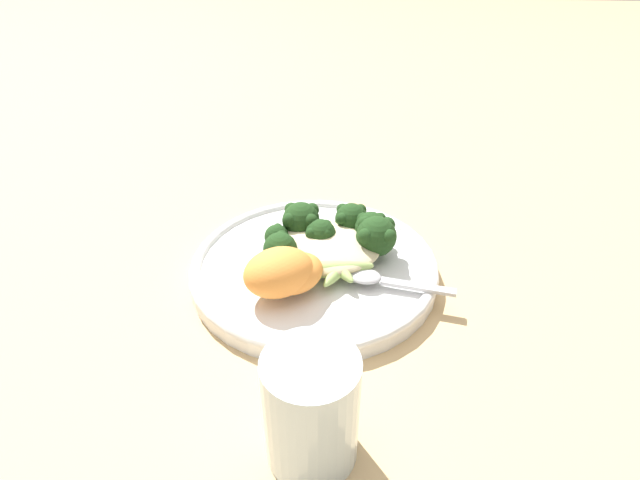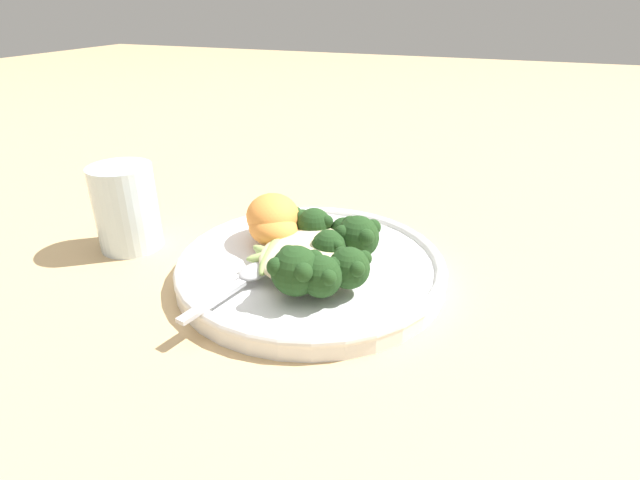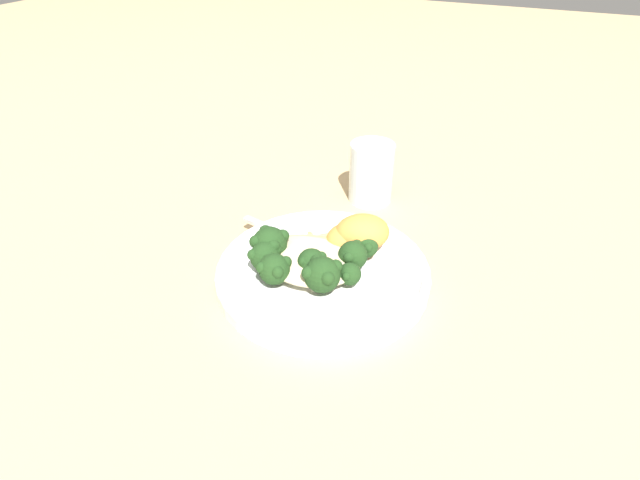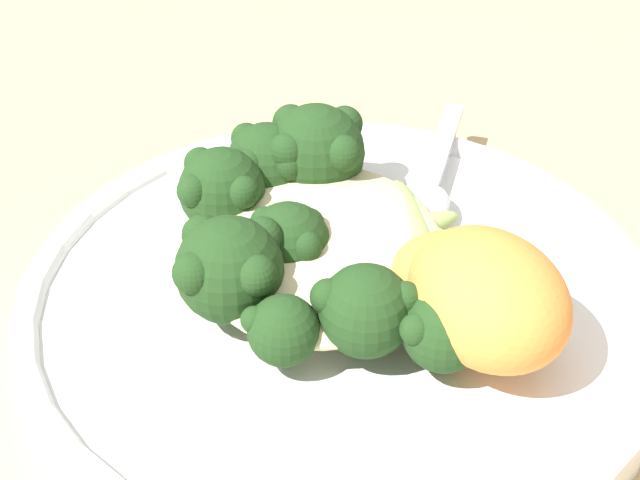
{
  "view_description": "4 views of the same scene",
  "coord_description": "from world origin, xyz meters",
  "px_view_note": "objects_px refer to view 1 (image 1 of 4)",
  "views": [
    {
      "loc": [
        -0.02,
        0.45,
        0.33
      ],
      "look_at": [
        0.01,
        0.01,
        0.04
      ],
      "focal_mm": 28.0,
      "sensor_mm": 36.0,
      "label": 1
    },
    {
      "loc": [
        -0.39,
        -0.15,
        0.25
      ],
      "look_at": [
        0.01,
        0.0,
        0.04
      ],
      "focal_mm": 28.0,
      "sensor_mm": 36.0,
      "label": 2
    },
    {
      "loc": [
        0.2,
        -0.43,
        0.4
      ],
      "look_at": [
        0.01,
        0.01,
        0.06
      ],
      "focal_mm": 28.0,
      "sensor_mm": 36.0,
      "label": 3
    },
    {
      "loc": [
        0.34,
        0.02,
        0.3
      ],
      "look_at": [
        -0.0,
        0.0,
        0.03
      ],
      "focal_mm": 60.0,
      "sensor_mm": 36.0,
      "label": 4
    }
  ],
  "objects_px": {
    "broccoli_stalk_6": "(290,253)",
    "plate": "(314,266)",
    "broccoli_stalk_3": "(324,241)",
    "broccoli_stalk_7": "(295,268)",
    "quinoa_mound": "(321,246)",
    "broccoli_stalk_0": "(373,239)",
    "spoon": "(377,279)",
    "broccoli_stalk_4": "(307,227)",
    "broccoli_stalk_5": "(293,246)",
    "broccoli_stalk_2": "(350,226)",
    "water_glass": "(307,409)",
    "broccoli_stalk_1": "(365,236)",
    "sweet_potato_chunk_0": "(295,273)",
    "sweet_potato_chunk_1": "(279,272)"
  },
  "relations": [
    {
      "from": "plate",
      "to": "broccoli_stalk_2",
      "type": "height_order",
      "value": "broccoli_stalk_2"
    },
    {
      "from": "spoon",
      "to": "water_glass",
      "type": "xyz_separation_m",
      "value": [
        0.06,
        0.18,
        0.02
      ]
    },
    {
      "from": "broccoli_stalk_0",
      "to": "sweet_potato_chunk_1",
      "type": "xyz_separation_m",
      "value": [
        0.09,
        0.06,
        0.0
      ]
    },
    {
      "from": "broccoli_stalk_6",
      "to": "water_glass",
      "type": "relative_size",
      "value": 1.04
    },
    {
      "from": "broccoli_stalk_4",
      "to": "sweet_potato_chunk_0",
      "type": "relative_size",
      "value": 1.93
    },
    {
      "from": "broccoli_stalk_1",
      "to": "water_glass",
      "type": "distance_m",
      "value": 0.24
    },
    {
      "from": "broccoli_stalk_0",
      "to": "broccoli_stalk_1",
      "type": "relative_size",
      "value": 0.7
    },
    {
      "from": "broccoli_stalk_2",
      "to": "spoon",
      "type": "xyz_separation_m",
      "value": [
        -0.03,
        0.08,
        -0.01
      ]
    },
    {
      "from": "spoon",
      "to": "quinoa_mound",
      "type": "bearing_deg",
      "value": 154.8
    },
    {
      "from": "broccoli_stalk_0",
      "to": "broccoli_stalk_4",
      "type": "distance_m",
      "value": 0.08
    },
    {
      "from": "sweet_potato_chunk_0",
      "to": "spoon",
      "type": "bearing_deg",
      "value": -171.95
    },
    {
      "from": "spoon",
      "to": "water_glass",
      "type": "relative_size",
      "value": 1.18
    },
    {
      "from": "sweet_potato_chunk_0",
      "to": "spoon",
      "type": "xyz_separation_m",
      "value": [
        -0.08,
        -0.01,
        -0.01
      ]
    },
    {
      "from": "water_glass",
      "to": "sweet_potato_chunk_1",
      "type": "bearing_deg",
      "value": -76.18
    },
    {
      "from": "broccoli_stalk_2",
      "to": "broccoli_stalk_3",
      "type": "distance_m",
      "value": 0.04
    },
    {
      "from": "broccoli_stalk_4",
      "to": "broccoli_stalk_7",
      "type": "height_order",
      "value": "broccoli_stalk_4"
    },
    {
      "from": "broccoli_stalk_0",
      "to": "broccoli_stalk_3",
      "type": "relative_size",
      "value": 0.98
    },
    {
      "from": "broccoli_stalk_6",
      "to": "sweet_potato_chunk_0",
      "type": "xyz_separation_m",
      "value": [
        -0.01,
        0.03,
        0.0
      ]
    },
    {
      "from": "broccoli_stalk_3",
      "to": "broccoli_stalk_7",
      "type": "relative_size",
      "value": 0.67
    },
    {
      "from": "sweet_potato_chunk_1",
      "to": "broccoli_stalk_0",
      "type": "bearing_deg",
      "value": -144.93
    },
    {
      "from": "quinoa_mound",
      "to": "broccoli_stalk_6",
      "type": "distance_m",
      "value": 0.04
    },
    {
      "from": "broccoli_stalk_2",
      "to": "broccoli_stalk_7",
      "type": "bearing_deg",
      "value": 152.17
    },
    {
      "from": "quinoa_mound",
      "to": "broccoli_stalk_0",
      "type": "relative_size",
      "value": 1.52
    },
    {
      "from": "broccoli_stalk_6",
      "to": "broccoli_stalk_7",
      "type": "xyz_separation_m",
      "value": [
        -0.01,
        0.02,
        -0.0
      ]
    },
    {
      "from": "quinoa_mound",
      "to": "sweet_potato_chunk_1",
      "type": "xyz_separation_m",
      "value": [
        0.04,
        0.06,
        0.01
      ]
    },
    {
      "from": "broccoli_stalk_1",
      "to": "broccoli_stalk_3",
      "type": "distance_m",
      "value": 0.05
    },
    {
      "from": "spoon",
      "to": "broccoli_stalk_4",
      "type": "bearing_deg",
      "value": 150.5
    },
    {
      "from": "plate",
      "to": "broccoli_stalk_5",
      "type": "distance_m",
      "value": 0.03
    },
    {
      "from": "broccoli_stalk_1",
      "to": "broccoli_stalk_7",
      "type": "distance_m",
      "value": 0.09
    },
    {
      "from": "plate",
      "to": "broccoli_stalk_3",
      "type": "relative_size",
      "value": 3.29
    },
    {
      "from": "quinoa_mound",
      "to": "broccoli_stalk_6",
      "type": "relative_size",
      "value": 1.23
    },
    {
      "from": "quinoa_mound",
      "to": "water_glass",
      "type": "xyz_separation_m",
      "value": [
        -0.0,
        0.22,
        0.01
      ]
    },
    {
      "from": "spoon",
      "to": "broccoli_stalk_5",
      "type": "bearing_deg",
      "value": 166.34
    },
    {
      "from": "broccoli_stalk_4",
      "to": "broccoli_stalk_5",
      "type": "relative_size",
      "value": 1.18
    },
    {
      "from": "quinoa_mound",
      "to": "water_glass",
      "type": "height_order",
      "value": "water_glass"
    },
    {
      "from": "broccoli_stalk_7",
      "to": "spoon",
      "type": "relative_size",
      "value": 1.09
    },
    {
      "from": "broccoli_stalk_0",
      "to": "spoon",
      "type": "relative_size",
      "value": 0.72
    },
    {
      "from": "water_glass",
      "to": "broccoli_stalk_5",
      "type": "bearing_deg",
      "value": -81.89
    },
    {
      "from": "broccoli_stalk_1",
      "to": "water_glass",
      "type": "relative_size",
      "value": 1.21
    },
    {
      "from": "broccoli_stalk_4",
      "to": "water_glass",
      "type": "relative_size",
      "value": 1.25
    },
    {
      "from": "plate",
      "to": "broccoli_stalk_7",
      "type": "bearing_deg",
      "value": 64.84
    },
    {
      "from": "sweet_potato_chunk_1",
      "to": "water_glass",
      "type": "height_order",
      "value": "water_glass"
    },
    {
      "from": "broccoli_stalk_4",
      "to": "sweet_potato_chunk_0",
      "type": "bearing_deg",
      "value": 143.38
    },
    {
      "from": "quinoa_mound",
      "to": "broccoli_stalk_3",
      "type": "xyz_separation_m",
      "value": [
        -0.0,
        -0.0,
        0.0
      ]
    },
    {
      "from": "broccoli_stalk_5",
      "to": "spoon",
      "type": "relative_size",
      "value": 0.9
    },
    {
      "from": "broccoli_stalk_3",
      "to": "broccoli_stalk_7",
      "type": "bearing_deg",
      "value": 125.63
    },
    {
      "from": "broccoli_stalk_6",
      "to": "plate",
      "type": "bearing_deg",
      "value": -134.82
    },
    {
      "from": "broccoli_stalk_4",
      "to": "broccoli_stalk_7",
      "type": "distance_m",
      "value": 0.07
    },
    {
      "from": "broccoli_stalk_6",
      "to": "spoon",
      "type": "height_order",
      "value": "broccoli_stalk_6"
    },
    {
      "from": "broccoli_stalk_7",
      "to": "broccoli_stalk_0",
      "type": "bearing_deg",
      "value": -160.04
    }
  ]
}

